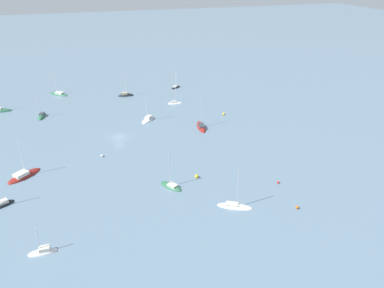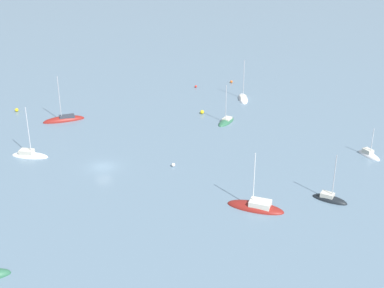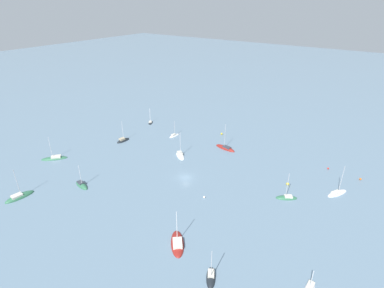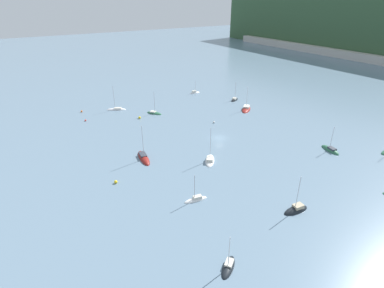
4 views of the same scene
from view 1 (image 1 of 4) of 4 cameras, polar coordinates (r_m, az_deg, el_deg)
The scene contains 18 objects.
ground_plane at distance 108.28m, azimuth -11.10°, elevation 1.02°, with size 600.00×600.00×0.00m, color slate.
sailboat_0 at distance 95.54m, azimuth -24.22°, elevation -4.46°, with size 7.83×8.46×9.66m.
sailboat_1 at distance 129.72m, azimuth -21.89°, elevation 3.89°, with size 6.51×3.16×8.04m.
sailboat_2 at distance 112.63m, azimuth 1.42°, elevation 2.58°, with size 8.80×3.55×10.62m.
sailboat_3 at distance 132.17m, azimuth -2.60°, elevation 6.22°, with size 2.20×5.33×6.88m.
sailboat_5 at distance 86.70m, azimuth -27.05°, elevation -8.34°, with size 4.31×5.59×8.38m.
sailboat_6 at distance 149.44m, azimuth -2.50°, elevation 8.59°, with size 4.30×5.03×7.32m.
sailboat_7 at distance 71.51m, azimuth -21.76°, elevation -15.07°, with size 1.81×4.91×6.00m.
sailboat_8 at distance 118.63m, azimuth -6.73°, elevation 3.69°, with size 6.73×6.03×9.97m.
sailboat_9 at distance 83.56m, azimuth -3.21°, elevation -6.48°, with size 6.19×5.06×8.76m.
sailboat_10 at distance 142.10m, azimuth -10.06°, elevation 7.28°, with size 2.65×5.92×9.18m.
sailboat_11 at distance 77.66m, azimuth 6.52°, elevation -9.45°, with size 5.33×7.36×9.79m.
sailboat_12 at distance 149.93m, azimuth -19.66°, elevation 7.14°, with size 7.82×8.10×9.11m.
mooring_buoy_0 at distance 86.53m, azimuth 0.70°, elevation -4.93°, with size 0.84×0.84×0.84m.
mooring_buoy_1 at distance 86.74m, azimuth 12.97°, elevation -5.69°, with size 0.58×0.58×0.58m.
mooring_buoy_2 at distance 98.28m, azimuth -13.56°, elevation -1.74°, with size 0.65×0.65×0.65m.
mooring_buoy_3 at distance 122.31m, azimuth 4.84°, elevation 4.61°, with size 0.77×0.77×0.77m.
mooring_buoy_4 at distance 79.46m, azimuth 15.74°, elevation -9.26°, with size 0.66×0.66×0.66m.
Camera 1 is at (-98.02, 9.35, 45.04)m, focal length 35.00 mm.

